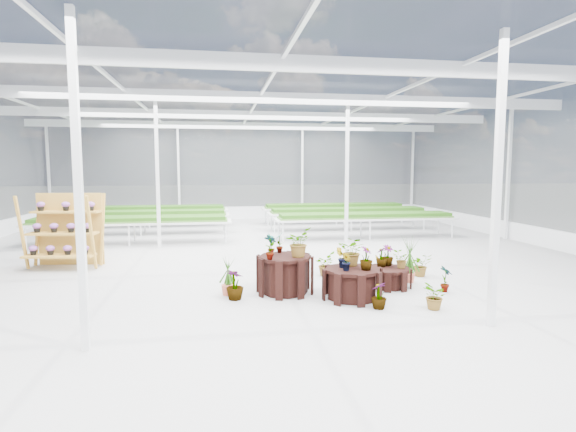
{
  "coord_description": "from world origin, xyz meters",
  "views": [
    {
      "loc": [
        -1.21,
        -10.24,
        2.45
      ],
      "look_at": [
        0.51,
        0.57,
        1.3
      ],
      "focal_mm": 28.0,
      "sensor_mm": 36.0,
      "label": 1
    }
  ],
  "objects": [
    {
      "name": "plinth_mid",
      "position": [
        1.29,
        -2.24,
        0.29
      ],
      "size": [
        1.11,
        1.11,
        0.58
      ],
      "primitive_type": "cylinder",
      "rotation": [
        0.0,
        0.0,
        -0.0
      ],
      "color": "black",
      "rests_on": "ground"
    },
    {
      "name": "greenhouse_shell",
      "position": [
        0.0,
        0.0,
        2.25
      ],
      "size": [
        18.0,
        24.0,
        4.5
      ],
      "primitive_type": null,
      "color": "white",
      "rests_on": "ground"
    },
    {
      "name": "steel_frame",
      "position": [
        0.0,
        0.0,
        2.25
      ],
      "size": [
        18.0,
        24.0,
        4.5
      ],
      "primitive_type": null,
      "color": "silver",
      "rests_on": "ground"
    },
    {
      "name": "plinth_tall",
      "position": [
        0.09,
        -1.64,
        0.37
      ],
      "size": [
        1.4,
        1.4,
        0.75
      ],
      "primitive_type": "cylinder",
      "rotation": [
        0.0,
        0.0,
        -0.35
      ],
      "color": "black",
      "rests_on": "ground"
    },
    {
      "name": "plinth_low",
      "position": [
        2.29,
        -1.54,
        0.2
      ],
      "size": [
        1.17,
        1.17,
        0.4
      ],
      "primitive_type": "cylinder",
      "rotation": [
        0.0,
        0.0,
        0.38
      ],
      "color": "black",
      "rests_on": "ground"
    },
    {
      "name": "ground_plane",
      "position": [
        0.0,
        0.0,
        0.0
      ],
      "size": [
        24.0,
        24.0,
        0.0
      ],
      "primitive_type": "plane",
      "color": "gray",
      "rests_on": "ground"
    },
    {
      "name": "nursery_benches",
      "position": [
        0.0,
        7.2,
        0.42
      ],
      "size": [
        16.0,
        7.0,
        0.84
      ],
      "primitive_type": null,
      "color": "silver",
      "rests_on": "ground"
    },
    {
      "name": "shelf_rack",
      "position": [
        -4.97,
        1.47,
        0.92
      ],
      "size": [
        1.84,
        1.13,
        1.84
      ],
      "primitive_type": null,
      "rotation": [
        0.0,
        0.0,
        -0.12
      ],
      "color": "#B58630",
      "rests_on": "ground"
    },
    {
      "name": "nursery_plants",
      "position": [
        1.21,
        -1.43,
        0.52
      ],
      "size": [
        4.84,
        3.33,
        1.31
      ],
      "color": "#224D10",
      "rests_on": "ground"
    }
  ]
}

